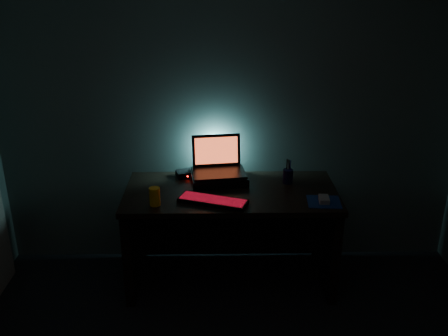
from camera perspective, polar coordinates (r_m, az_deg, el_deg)
name	(u,v)px	position (r m, az deg, el deg)	size (l,w,h in m)	color
room	(244,251)	(1.86, 2.30, -9.42)	(3.50, 4.00, 2.50)	black
desk	(231,219)	(3.69, 0.75, -5.88)	(1.50, 0.70, 0.75)	black
riser	(219,178)	(3.66, -0.61, -1.11)	(0.40, 0.30, 0.06)	black
laptop	(218,164)	(3.68, -0.72, 0.49)	(0.41, 0.33, 0.26)	black
keyboard	(213,201)	(3.35, -1.28, -3.77)	(0.49, 0.30, 0.03)	black
mousepad	(324,202)	(3.43, 11.34, -3.81)	(0.22, 0.20, 0.00)	navy
mouse	(324,199)	(3.42, 11.36, -3.53)	(0.07, 0.11, 0.03)	gray
pen_cup	(288,176)	(3.66, 7.31, -0.95)	(0.07, 0.07, 0.10)	black
juice_glass	(155,197)	(3.33, -7.92, -3.25)	(0.07, 0.07, 0.12)	#FFAA0D
router	(186,174)	(3.76, -4.40, -0.65)	(0.16, 0.15, 0.05)	black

